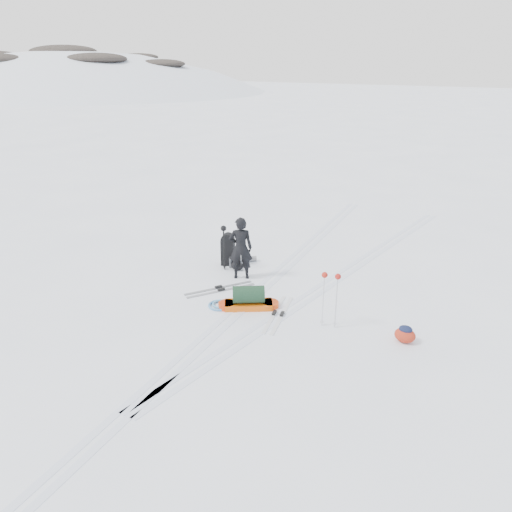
% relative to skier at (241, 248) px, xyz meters
% --- Properties ---
extents(ground, '(200.00, 200.00, 0.00)m').
position_rel_skier_xyz_m(ground, '(0.83, -0.70, -0.83)').
color(ground, white).
rests_on(ground, ground).
extents(ski_tracks, '(3.38, 17.97, 0.01)m').
position_rel_skier_xyz_m(ski_tracks, '(1.44, 0.17, -0.83)').
color(ski_tracks, silver).
rests_on(ski_tracks, ground).
extents(skier, '(0.73, 0.65, 1.67)m').
position_rel_skier_xyz_m(skier, '(0.00, 0.00, 0.00)').
color(skier, black).
rests_on(skier, ground).
extents(pulk_sled, '(1.40, 1.10, 0.54)m').
position_rel_skier_xyz_m(pulk_sled, '(1.04, -1.37, -0.63)').
color(pulk_sled, '#D8580C').
rests_on(pulk_sled, ground).
extents(expedition_rucksack, '(0.82, 0.87, 0.93)m').
position_rel_skier_xyz_m(expedition_rucksack, '(-0.73, 0.64, -0.41)').
color(expedition_rucksack, black).
rests_on(expedition_rucksack, ground).
extents(ski_poles_black, '(0.16, 0.16, 1.27)m').
position_rel_skier_xyz_m(ski_poles_black, '(-0.68, 0.25, 0.20)').
color(ski_poles_black, black).
rests_on(ski_poles_black, ground).
extents(ski_poles_silver, '(0.40, 0.19, 1.27)m').
position_rel_skier_xyz_m(ski_poles_silver, '(2.99, -1.27, 0.23)').
color(ski_poles_silver, silver).
rests_on(ski_poles_silver, ground).
extents(touring_skis_grey, '(1.24, 1.65, 0.07)m').
position_rel_skier_xyz_m(touring_skis_grey, '(-0.08, -0.89, -0.82)').
color(touring_skis_grey, '#999BA1').
rests_on(touring_skis_grey, ground).
extents(touring_skis_white, '(0.67, 1.85, 0.07)m').
position_rel_skier_xyz_m(touring_skis_white, '(1.80, -1.34, -0.82)').
color(touring_skis_white, silver).
rests_on(touring_skis_white, ground).
extents(rope_coil, '(0.64, 0.64, 0.06)m').
position_rel_skier_xyz_m(rope_coil, '(0.42, -1.63, -0.80)').
color(rope_coil, '#4F8AC0').
rests_on(rope_coil, ground).
extents(small_daypack, '(0.52, 0.46, 0.37)m').
position_rel_skier_xyz_m(small_daypack, '(4.58, -1.08, -0.66)').
color(small_daypack, maroon).
rests_on(small_daypack, ground).
extents(thermos_pair, '(0.19, 0.33, 0.32)m').
position_rel_skier_xyz_m(thermos_pair, '(-0.56, 0.53, -0.69)').
color(thermos_pair, '#57595E').
rests_on(thermos_pair, ground).
extents(stuff_sack, '(0.42, 0.36, 0.23)m').
position_rel_skier_xyz_m(stuff_sack, '(-0.36, 0.40, -0.72)').
color(stuff_sack, black).
rests_on(stuff_sack, ground).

